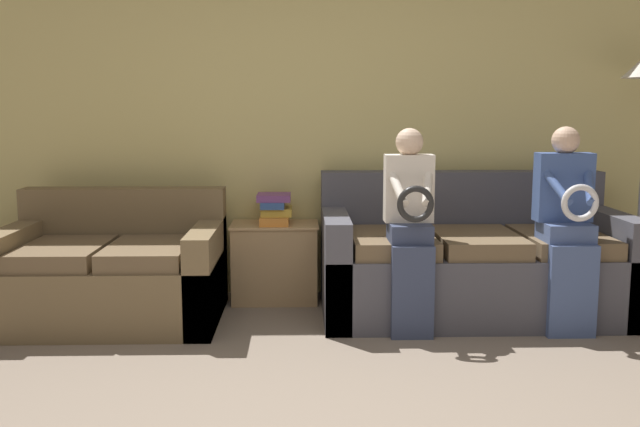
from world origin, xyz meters
name	(u,v)px	position (x,y,z in m)	size (l,w,h in m)	color
wall_back	(310,118)	(0.00, 2.69, 1.27)	(7.75, 0.06, 2.55)	#DBCC7F
couch_main	(471,264)	(1.06, 2.13, 0.33)	(1.96, 1.00, 0.91)	#4C4C56
couch_side	(113,274)	(-1.27, 2.02, 0.29)	(1.36, 0.97, 0.81)	brown
child_left_seated	(410,222)	(0.59, 1.71, 0.68)	(0.30, 0.37, 1.23)	#384260
child_right_seated	(567,222)	(1.53, 1.71, 0.67)	(0.34, 0.37, 1.24)	#475B8E
side_shelf	(275,261)	(-0.25, 2.44, 0.28)	(0.61, 0.40, 0.55)	tan
book_stack	(275,209)	(-0.25, 2.45, 0.65)	(0.24, 0.32, 0.21)	orange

